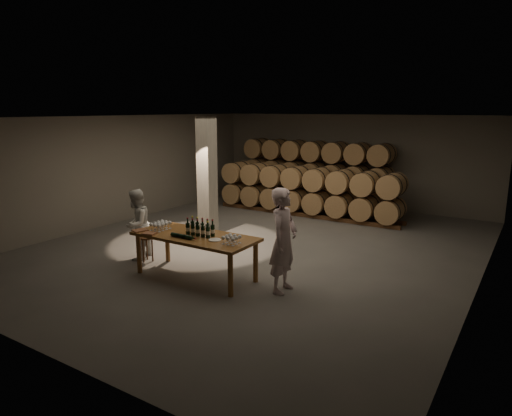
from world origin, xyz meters
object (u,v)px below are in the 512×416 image
Objects in this scene: plate at (215,240)px; stool at (147,241)px; person_woman at (137,225)px; notebook_near at (149,233)px; person_man at (283,240)px; tasting_table at (195,240)px; bottle_cluster at (200,229)px.

plate is 0.43× the size of stool.
person_woman is (-2.47, 0.30, -0.10)m from plate.
person_man is at bearing 4.48° from notebook_near.
tasting_table is at bearing 17.00° from notebook_near.
bottle_cluster is at bearing 23.96° from tasting_table.
person_woman is at bearing 176.81° from stool.
bottle_cluster is 0.37× the size of person_woman.
person_man reaches higher than person_woman.
tasting_table is 0.59m from plate.
plate is 2.21m from stool.
stool is at bearing 127.76° from notebook_near.
plate is 1.36m from person_man.
stool is (-0.75, 0.65, -0.44)m from notebook_near.
plate reaches higher than tasting_table.
notebook_near is at bearing 102.68° from person_man.
stool is at bearing 67.66° from person_woman.
notebook_near is 0.13× the size of person_man.
notebook_near is 1.09m from stool.
person_woman is at bearing 173.08° from plate.
person_man is at bearing 9.11° from bottle_cluster.
notebook_near is at bearing -151.33° from tasting_table.
notebook_near is 2.80m from person_man.
tasting_table is 1.62m from stool.
bottle_cluster reaches higher than stool.
bottle_cluster is 1.78m from person_man.
stool is 0.36× the size of person_woman.
tasting_table is 1.90m from person_man.
tasting_table is at bearing 171.43° from plate.
person_man is 3.77m from person_woman.
person_woman reaches higher than plate.
plate is 0.97× the size of notebook_near.
notebook_near is at bearing -40.56° from stool.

